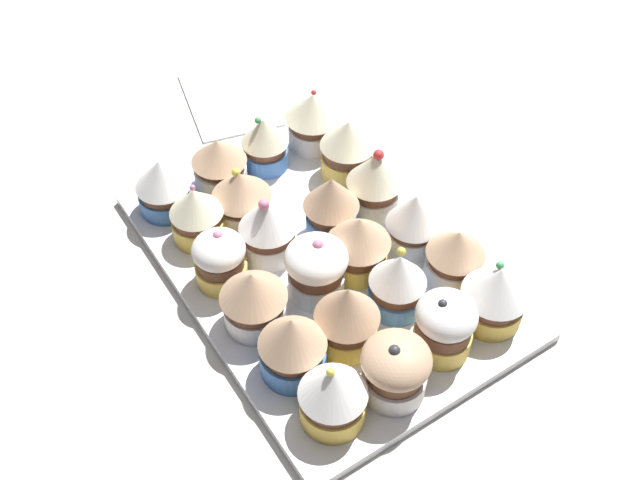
{
  "coord_description": "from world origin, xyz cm",
  "views": [
    {
      "loc": [
        42.84,
        -27.96,
        60.66
      ],
      "look_at": [
        0.0,
        0.0,
        4.2
      ],
      "focal_mm": 41.75,
      "sensor_mm": 36.0,
      "label": 1
    }
  ],
  "objects": [
    {
      "name": "ground_plane",
      "position": [
        0.0,
        0.0,
        -1.5
      ],
      "size": [
        180.0,
        180.0,
        3.0
      ],
      "primitive_type": "cube",
      "color": "beige"
    },
    {
      "name": "baking_tray",
      "position": [
        0.0,
        0.0,
        0.6
      ],
      "size": [
        41.55,
        28.76,
        1.2
      ],
      "color": "silver",
      "rests_on": "ground_plane"
    },
    {
      "name": "cupcake_0",
      "position": [
        -15.75,
        -10.16,
        4.72
      ],
      "size": [
        6.07,
        6.07,
        6.92
      ],
      "color": "#477AC6",
      "rests_on": "baking_tray"
    },
    {
      "name": "cupcake_1",
      "position": [
        -9.85,
        -9.04,
        4.65
      ],
      "size": [
        5.73,
        5.73,
        7.08
      ],
      "color": "#EFC651",
      "rests_on": "baking_tray"
    },
    {
      "name": "cupcake_2",
      "position": [
        -3.19,
        -9.86,
        4.36
      ],
      "size": [
        5.39,
        5.39,
        6.56
      ],
      "color": "#EFC651",
      "rests_on": "baking_tray"
    },
    {
      "name": "cupcake_3",
      "position": [
        3.33,
        -9.66,
        4.96
      ],
      "size": [
        6.54,
        6.54,
        7.24
      ],
      "color": "white",
      "rests_on": "baking_tray"
    },
    {
      "name": "cupcake_4",
      "position": [
        9.9,
        -9.4,
        5.02
      ],
      "size": [
        6.3,
        6.3,
        7.52
      ],
      "color": "#477AC6",
      "rests_on": "baking_tray"
    },
    {
      "name": "cupcake_5",
      "position": [
        15.95,
        -9.09,
        4.87
      ],
      "size": [
        6.11,
        6.11,
        7.42
      ],
      "color": "#EFC651",
      "rests_on": "baking_tray"
    },
    {
      "name": "cupcake_6",
      "position": [
        -15.76,
        -3.24,
        4.54
      ],
      "size": [
        6.26,
        6.26,
        6.54
      ],
      "color": "white",
      "rests_on": "baking_tray"
    },
    {
      "name": "cupcake_7",
      "position": [
        -9.66,
        -3.79,
        4.71
      ],
      "size": [
        6.59,
        6.59,
        6.95
      ],
      "color": "white",
      "rests_on": "baking_tray"
    },
    {
      "name": "cupcake_8",
      "position": [
        -3.78,
        -3.95,
        4.99
      ],
      "size": [
        6.04,
        6.04,
        7.89
      ],
      "color": "white",
      "rests_on": "baking_tray"
    },
    {
      "name": "cupcake_9",
      "position": [
        3.34,
        -2.61,
        4.79
      ],
      "size": [
        6.32,
        6.32,
        7.23
      ],
      "color": "white",
      "rests_on": "baking_tray"
    },
    {
      "name": "cupcake_10",
      "position": [
        10.06,
        -3.59,
        5.33
      ],
      "size": [
        6.21,
        6.21,
        7.98
      ],
      "color": "#EFC651",
      "rests_on": "baking_tray"
    },
    {
      "name": "cupcake_11",
      "position": [
        16.75,
        -3.02,
        4.63
      ],
      "size": [
        6.3,
        6.3,
        6.95
      ],
      "color": "white",
      "rests_on": "baking_tray"
    },
    {
      "name": "cupcake_12",
      "position": [
        -15.89,
        2.77,
        4.68
      ],
      "size": [
        5.52,
        5.52,
        7.04
      ],
      "color": "#477AC6",
      "rests_on": "baking_tray"
    },
    {
      "name": "cupcake_13",
      "position": [
        -2.47,
        3.0,
        5.46
      ],
      "size": [
        5.98,
        5.98,
        8.06
      ],
      "color": "#477AC6",
      "rests_on": "baking_tray"
    },
    {
      "name": "cupcake_14",
      "position": [
        3.06,
        2.66,
        4.95
      ],
      "size": [
        6.59,
        6.59,
        7.17
      ],
      "color": "#EFC651",
      "rests_on": "baking_tray"
    },
    {
      "name": "cupcake_15",
      "position": [
        9.13,
        2.99,
        4.89
      ],
      "size": [
        5.66,
        5.66,
        7.59
      ],
      "color": "#477AC6",
      "rests_on": "baking_tray"
    },
    {
      "name": "cupcake_16",
      "position": [
        15.57,
        3.51,
        4.8
      ],
      "size": [
        5.76,
        5.76,
        7.3
      ],
      "color": "#EFC651",
      "rests_on": "baking_tray"
    },
    {
      "name": "cupcake_17",
      "position": [
        -16.14,
        9.56,
        5.05
      ],
      "size": [
        6.66,
        6.66,
        7.51
      ],
      "color": "white",
      "rests_on": "baking_tray"
    },
    {
      "name": "cupcake_18",
      "position": [
        -9.44,
        9.94,
        5.11
      ],
      "size": [
        6.41,
        6.41,
        7.61
      ],
      "color": "#EFC651",
      "rests_on": "baking_tray"
    },
    {
      "name": "cupcake_19",
      "position": [
        -2.94,
        8.93,
        5.47
      ],
      "size": [
        6.11,
        6.11,
        8.52
      ],
      "color": "white",
      "rests_on": "baking_tray"
    },
    {
      "name": "cupcake_20",
      "position": [
        3.52,
        9.3,
        4.95
      ],
      "size": [
        5.8,
        5.8,
        7.17
      ],
      "color": "white",
      "rests_on": "baking_tray"
    },
    {
      "name": "cupcake_21",
      "position": [
        9.31,
        10.13,
        4.55
      ],
      "size": [
        6.02,
        6.02,
        6.55
      ],
      "color": "white",
      "rests_on": "baking_tray"
    },
    {
      "name": "cupcake_22",
      "position": [
        15.44,
        9.81,
        4.97
      ],
      "size": [
        6.57,
        6.57,
        7.51
      ],
      "color": "#EFC651",
      "rests_on": "baking_tray"
    },
    {
      "name": "napkin",
      "position": [
        -30.65,
        5.74,
        0.3
      ],
      "size": [
        17.0,
        14.0,
        0.6
      ],
      "primitive_type": "cube",
      "rotation": [
        0.0,
        0.0,
        -0.24
      ],
      "color": "white",
      "rests_on": "ground_plane"
    }
  ]
}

